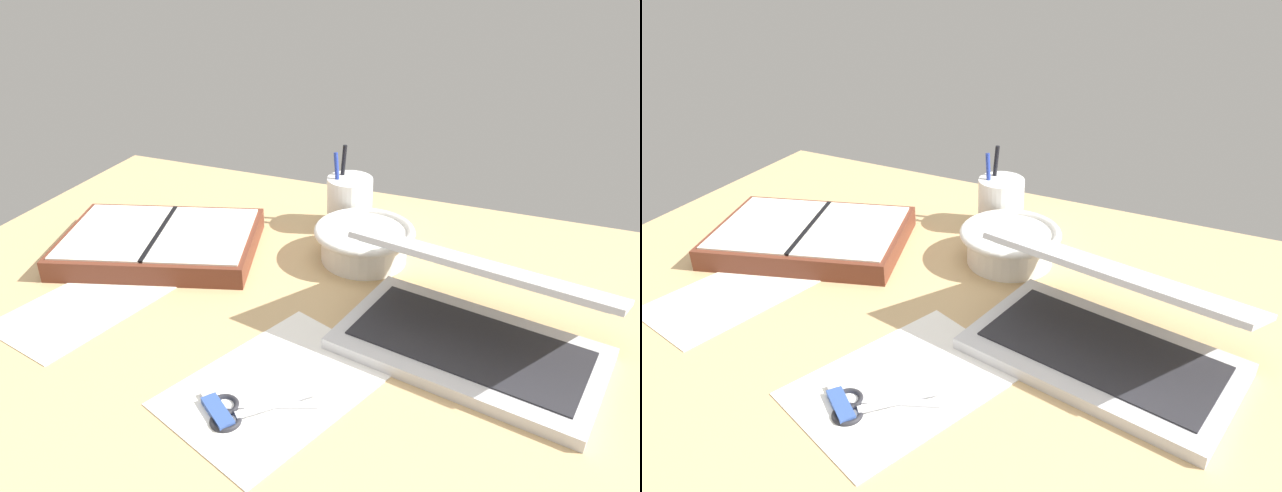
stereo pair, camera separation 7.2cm
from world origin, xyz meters
The scene contains 9 objects.
desk_top centered at (0.00, 0.00, 1.00)cm, with size 140.00×100.00×2.00cm, color tan.
laptop centered at (22.16, 2.47, 6.46)cm, with size 39.51×31.52×15.60cm.
bowl centered at (0.34, 20.68, 5.48)cm, with size 17.55×17.55×6.22cm.
pen_cup centered at (-6.78, 32.20, 7.04)cm, with size 8.69×8.69×15.71cm.
planner centered at (-34.54, 9.72, 4.02)cm, with size 39.21×32.51×4.22cm.
scissors centered at (-2.36, -21.39, 2.34)cm, with size 13.01×10.73×0.80cm.
paper_sheet_front centered at (0.43, -15.18, 2.08)cm, with size 19.53×27.83×0.16cm, color white.
paper_sheet_beside_planner centered at (-35.44, -8.27, 2.08)cm, with size 15.73×27.33×0.16cm, color silver.
usb_drive centered at (-4.64, -22.55, 2.50)cm, with size 6.71×5.61×1.00cm.
Camera 2 is at (34.75, -68.19, 56.24)cm, focal length 35.00 mm.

